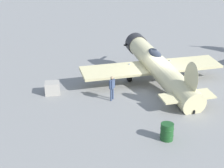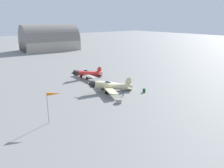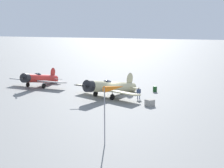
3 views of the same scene
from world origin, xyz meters
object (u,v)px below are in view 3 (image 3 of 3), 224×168
airplane_foreground (110,87)px  ground_crew_mechanic (139,92)px  equipment_crate (150,103)px  windsock_mast (114,90)px  fuel_drum (155,89)px  airplane_mid_apron (39,79)px

airplane_foreground → ground_crew_mechanic: (0.27, -4.34, -0.44)m
airplane_foreground → ground_crew_mechanic: airplane_foreground is taller
airplane_foreground → equipment_crate: (-3.06, -6.88, -1.01)m
airplane_foreground → equipment_crate: bearing=86.7°
airplane_foreground → windsock_mast: size_ratio=2.08×
windsock_mast → fuel_drum: bearing=5.4°
equipment_crate → fuel_drum: size_ratio=1.50×
equipment_crate → windsock_mast: 14.58m
airplane_mid_apron → fuel_drum: size_ratio=12.13×
ground_crew_mechanic → equipment_crate: size_ratio=1.23×
fuel_drum → windsock_mast: bearing=-174.6°
airplane_foreground → fuel_drum: (5.87, -5.25, -0.99)m
ground_crew_mechanic → fuel_drum: ground_crew_mechanic is taller
airplane_mid_apron → ground_crew_mechanic: size_ratio=6.54×
fuel_drum → equipment_crate: bearing=-169.7°
airplane_foreground → airplane_mid_apron: bearing=-80.1°
windsock_mast → equipment_crate: bearing=2.2°
airplane_mid_apron → ground_crew_mechanic: 18.47m
equipment_crate → fuel_drum: fuel_drum is taller
airplane_mid_apron → equipment_crate: airplane_mid_apron is taller
equipment_crate → windsock_mast: windsock_mast is taller
airplane_foreground → airplane_mid_apron: 14.23m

